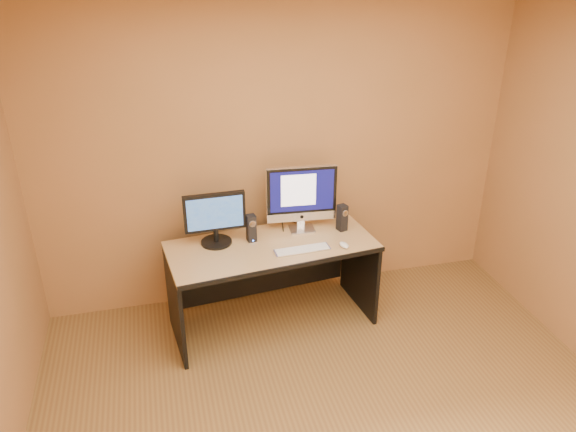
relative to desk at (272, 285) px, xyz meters
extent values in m
plane|color=white|center=(0.18, -1.47, 2.23)|extent=(4.00, 4.00, 0.00)
cube|color=silver|center=(0.20, -0.15, 0.38)|extent=(0.44, 0.14, 0.02)
ellipsoid|color=silver|center=(0.53, -0.17, 0.39)|extent=(0.08, 0.11, 0.04)
cylinder|color=black|center=(0.30, 0.28, 0.38)|extent=(0.13, 0.19, 0.01)
cylinder|color=black|center=(0.16, 0.28, 0.38)|extent=(0.04, 0.18, 0.01)
camera|label=1|loc=(-0.82, -3.75, 2.48)|focal=35.00mm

